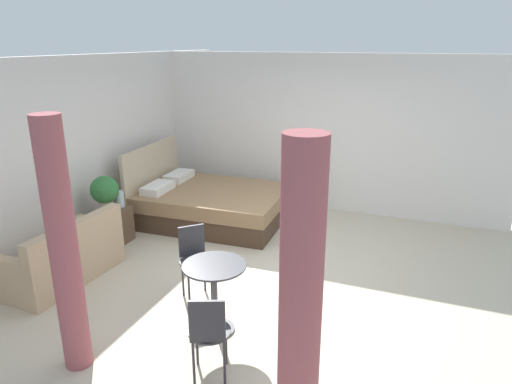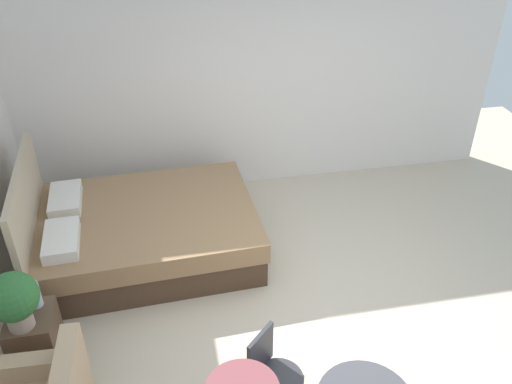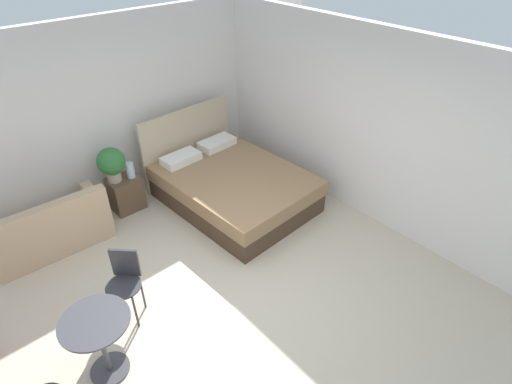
{
  "view_description": "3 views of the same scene",
  "coord_description": "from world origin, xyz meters",
  "px_view_note": "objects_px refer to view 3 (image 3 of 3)",
  "views": [
    {
      "loc": [
        -5.07,
        -1.75,
        2.84
      ],
      "look_at": [
        -0.0,
        0.25,
        1.05
      ],
      "focal_mm": 32.38,
      "sensor_mm": 36.0,
      "label": 1
    },
    {
      "loc": [
        -3.44,
        1.24,
        3.76
      ],
      "look_at": [
        0.69,
        0.45,
        1.04
      ],
      "focal_mm": 37.77,
      "sensor_mm": 36.0,
      "label": 2
    },
    {
      "loc": [
        -1.94,
        -2.62,
        3.8
      ],
      "look_at": [
        0.76,
        0.42,
        1.0
      ],
      "focal_mm": 29.17,
      "sensor_mm": 36.0,
      "label": 3
    }
  ],
  "objects_px": {
    "bed": "(231,185)",
    "cafe_chair_near_couch": "(125,278)",
    "couch": "(50,230)",
    "nightstand": "(126,193)",
    "balcony_table": "(99,337)",
    "vase": "(130,170)",
    "potted_plant": "(111,163)"
  },
  "relations": [
    {
      "from": "bed",
      "to": "cafe_chair_near_couch",
      "type": "bearing_deg",
      "value": -157.0
    },
    {
      "from": "bed",
      "to": "couch",
      "type": "xyz_separation_m",
      "value": [
        -2.45,
        0.76,
        -0.02
      ]
    },
    {
      "from": "balcony_table",
      "to": "cafe_chair_near_couch",
      "type": "distance_m",
      "value": 0.73
    },
    {
      "from": "vase",
      "to": "cafe_chair_near_couch",
      "type": "xyz_separation_m",
      "value": [
        -1.02,
        -1.78,
        -0.12
      ]
    },
    {
      "from": "bed",
      "to": "couch",
      "type": "height_order",
      "value": "bed"
    },
    {
      "from": "potted_plant",
      "to": "cafe_chair_near_couch",
      "type": "xyz_separation_m",
      "value": [
        -0.8,
        -1.86,
        -0.29
      ]
    },
    {
      "from": "vase",
      "to": "cafe_chair_near_couch",
      "type": "height_order",
      "value": "cafe_chair_near_couch"
    },
    {
      "from": "nightstand",
      "to": "potted_plant",
      "type": "xyz_separation_m",
      "value": [
        -0.1,
        0.03,
        0.56
      ]
    },
    {
      "from": "balcony_table",
      "to": "potted_plant",
      "type": "bearing_deg",
      "value": 61.01
    },
    {
      "from": "vase",
      "to": "cafe_chair_near_couch",
      "type": "distance_m",
      "value": 2.05
    },
    {
      "from": "nightstand",
      "to": "bed",
      "type": "bearing_deg",
      "value": -34.84
    },
    {
      "from": "nightstand",
      "to": "vase",
      "type": "bearing_deg",
      "value": -21.77
    },
    {
      "from": "couch",
      "to": "nightstand",
      "type": "relative_size",
      "value": 2.85
    },
    {
      "from": "nightstand",
      "to": "balcony_table",
      "type": "height_order",
      "value": "balcony_table"
    },
    {
      "from": "couch",
      "to": "cafe_chair_near_couch",
      "type": "distance_m",
      "value": 1.72
    },
    {
      "from": "nightstand",
      "to": "vase",
      "type": "height_order",
      "value": "vase"
    },
    {
      "from": "bed",
      "to": "nightstand",
      "type": "distance_m",
      "value": 1.58
    },
    {
      "from": "vase",
      "to": "bed",
      "type": "bearing_deg",
      "value": -36.0
    },
    {
      "from": "bed",
      "to": "couch",
      "type": "distance_m",
      "value": 2.56
    },
    {
      "from": "nightstand",
      "to": "cafe_chair_near_couch",
      "type": "xyz_separation_m",
      "value": [
        -0.9,
        -1.83,
        0.26
      ]
    },
    {
      "from": "bed",
      "to": "balcony_table",
      "type": "distance_m",
      "value": 3.08
    },
    {
      "from": "vase",
      "to": "balcony_table",
      "type": "distance_m",
      "value": 2.77
    },
    {
      "from": "couch",
      "to": "vase",
      "type": "relative_size",
      "value": 6.39
    },
    {
      "from": "couch",
      "to": "balcony_table",
      "type": "distance_m",
      "value": 2.23
    },
    {
      "from": "vase",
      "to": "balcony_table",
      "type": "bearing_deg",
      "value": -123.75
    },
    {
      "from": "nightstand",
      "to": "balcony_table",
      "type": "distance_m",
      "value": 2.75
    },
    {
      "from": "bed",
      "to": "vase",
      "type": "relative_size",
      "value": 10.07
    },
    {
      "from": "bed",
      "to": "potted_plant",
      "type": "height_order",
      "value": "bed"
    },
    {
      "from": "nightstand",
      "to": "cafe_chair_near_couch",
      "type": "distance_m",
      "value": 2.05
    },
    {
      "from": "bed",
      "to": "vase",
      "type": "xyz_separation_m",
      "value": [
        -1.17,
        0.85,
        0.34
      ]
    },
    {
      "from": "vase",
      "to": "cafe_chair_near_couch",
      "type": "bearing_deg",
      "value": -119.74
    },
    {
      "from": "couch",
      "to": "vase",
      "type": "xyz_separation_m",
      "value": [
        1.27,
        0.1,
        0.37
      ]
    }
  ]
}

